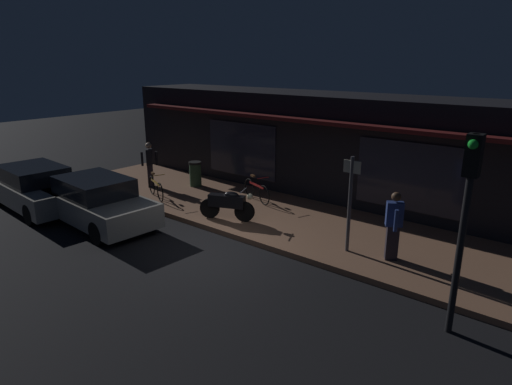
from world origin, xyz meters
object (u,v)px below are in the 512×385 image
Objects in this scene: bicycle_parked at (156,188)px; trash_bin at (195,174)px; sign_post at (350,199)px; bicycle_extra at (257,191)px; person_bystander at (394,225)px; traffic_light_pole at (467,201)px; person_photographer at (150,164)px; motorcycle at (228,204)px; parked_car_far at (97,202)px; parked_car_near at (36,188)px.

trash_bin is (-0.04, 1.91, 0.11)m from bicycle_parked.
bicycle_parked is 7.29m from sign_post.
person_bystander is (5.35, -1.50, 0.52)m from bicycle_extra.
person_photographer is at bearing 168.60° from traffic_light_pole.
motorcycle is 2.02m from bicycle_extra.
traffic_light_pole reaches higher than trash_bin.
parked_car_far is (-7.87, -2.87, -0.32)m from person_bystander.
bicycle_parked is 0.93× the size of person_bystander.
bicycle_parked is 0.93× the size of person_photographer.
sign_post is at bearing 1.50° from bicycle_parked.
trash_bin is 4.38m from parked_car_far.
motorcycle is 3.40m from bicycle_parked.
sign_post is (7.22, 0.19, 1.00)m from bicycle_parked.
person_photographer is 9.55m from person_bystander.
motorcycle is 1.03× the size of bicycle_extra.
sign_post is 7.37m from parked_car_far.
parked_car_far is (1.67, -3.24, -0.32)m from person_photographer.
parked_car_near is 2.89m from parked_car_far.
traffic_light_pole is (7.27, -3.44, 1.97)m from bicycle_extra.
person_photographer reaches higher than trash_bin.
motorcycle is at bearing 38.63° from parked_car_far.
bicycle_parked is 2.49m from parked_car_far.
person_photographer is at bearing 170.06° from motorcycle.
person_bystander is at bearing -15.65° from bicycle_extra.
sign_post is (-1.04, -0.23, 0.48)m from person_bystander.
trash_bin is at bearing 150.62° from motorcycle.
sign_post is at bearing -21.85° from bicycle_extra.
motorcycle is at bearing -174.67° from person_bystander.
motorcycle is 0.38× the size of parked_car_far.
bicycle_parked and bicycle_extra have the same top height.
sign_post is at bearing -13.30° from trash_bin.
person_photographer is at bearing 177.79° from person_bystander.
person_bystander is at bearing -10.16° from trash_bin.
parked_car_far is at bearing -62.70° from person_photographer.
traffic_light_pole reaches higher than person_photographer.
parked_car_far is at bearing 8.98° from parked_car_near.
person_bystander is at bearing 5.33° from motorcycle.
person_bystander is at bearing 20.00° from parked_car_far.
parked_car_near and parked_car_far have the same top height.
person_bystander is at bearing 12.43° from sign_post.
person_bystander is 11.24m from parked_car_near.
bicycle_parked is 0.99× the size of bicycle_extra.
parked_car_near is (-2.43, -4.80, 0.08)m from trash_bin.
trash_bin is at bearing -179.79° from bicycle_extra.
person_photographer reaches higher than parked_car_near.
person_photographer is 8.54m from sign_post.
person_bystander is 3.09m from traffic_light_pole.
traffic_light_pole reaches higher than bicycle_extra.
parked_car_far reaches higher than bicycle_extra.
person_photographer is 0.46× the size of traffic_light_pole.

